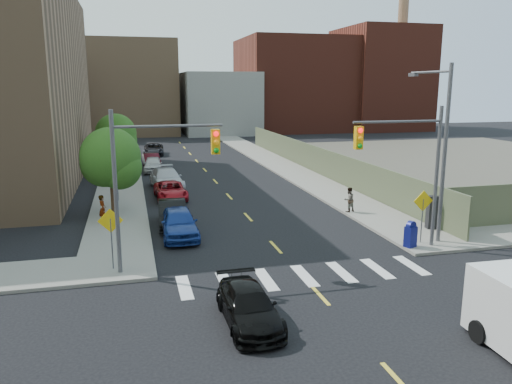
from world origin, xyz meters
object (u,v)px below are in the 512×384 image
parked_car_white (153,164)px  mailbox (411,234)px  black_sedan (249,306)px  parked_car_silver (166,179)px  parked_car_maroon (152,161)px  parked_car_blue (179,223)px  parked_car_black (172,213)px  pedestrian_west (103,209)px  payphone (432,212)px  parked_car_grey (154,149)px  parked_car_red (171,191)px  pedestrian_east (349,200)px

parked_car_white → mailbox: size_ratio=3.14×
parked_car_white → black_sedan: size_ratio=0.98×
mailbox → parked_car_silver: bearing=99.0°
parked_car_maroon → black_sedan: parked_car_maroon is taller
parked_car_blue → parked_car_white: 21.26m
parked_car_blue → parked_car_black: 2.28m
parked_car_silver → black_sedan: (1.00, -23.63, -0.18)m
parked_car_blue → pedestrian_west: (-4.02, 3.29, 0.19)m
payphone → pedestrian_west: size_ratio=1.12×
parked_car_grey → parked_car_silver: bearing=-86.7°
parked_car_red → pedestrian_east: bearing=-36.0°
black_sedan → pedestrian_east: (9.50, 12.78, 0.31)m
black_sedan → mailbox: (9.51, 5.61, 0.17)m
parked_car_maroon → mailbox: (11.18, -28.53, 0.09)m
parked_car_blue → pedestrian_west: 5.20m
parked_car_white → payphone: payphone is taller
parked_car_red → pedestrian_west: pedestrian_west is taller
payphone → parked_car_maroon: bearing=126.2°
parked_car_black → parked_car_white: parked_car_black is taller
parked_car_blue → pedestrian_east: pedestrian_east is taller
parked_car_blue → parked_car_maroon: 23.61m
parked_car_white → parked_car_maroon: bearing=95.1°
parked_car_black → pedestrian_west: bearing=168.1°
parked_car_grey → payphone: (13.40, -35.31, 0.41)m
parked_car_white → parked_car_black: bearing=-85.0°
parked_car_blue → pedestrian_west: pedestrian_west is taller
parked_car_maroon → black_sedan: bearing=-90.6°
parked_car_blue → pedestrian_west: bearing=140.8°
parked_car_white → pedestrian_west: pedestrian_west is taller
parked_car_grey → parked_car_red: bearing=-86.7°
parked_car_maroon → parked_car_grey: (0.67, 9.41, -0.03)m
parked_car_silver → parked_car_white: bearing=89.8°
parked_car_grey → pedestrian_east: size_ratio=3.09×
parked_car_blue → pedestrian_east: (10.82, 2.25, 0.14)m
parked_car_maroon → pedestrian_west: size_ratio=2.55×
mailbox → parked_car_grey: bearing=84.2°
parked_car_black → parked_car_grey: size_ratio=0.93×
parked_car_black → black_sedan: bearing=-80.7°
pedestrian_west → parked_car_black: bearing=-113.3°
parked_car_blue → parked_car_grey: parked_car_blue is taller
parked_car_blue → black_sedan: (1.32, -10.53, -0.17)m
parked_car_white → black_sedan: parked_car_white is taller
parked_car_black → parked_car_grey: 30.75m
parked_car_blue → parked_car_maroon: parked_car_blue is taller
parked_car_maroon → parked_car_grey: 9.44m
parked_car_red → parked_car_white: parked_car_white is taller
parked_car_white → parked_car_grey: bearing=91.3°
parked_car_silver → payphone: payphone is taller
parked_car_black → pedestrian_west: pedestrian_west is taller
mailbox → payphone: size_ratio=0.71×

